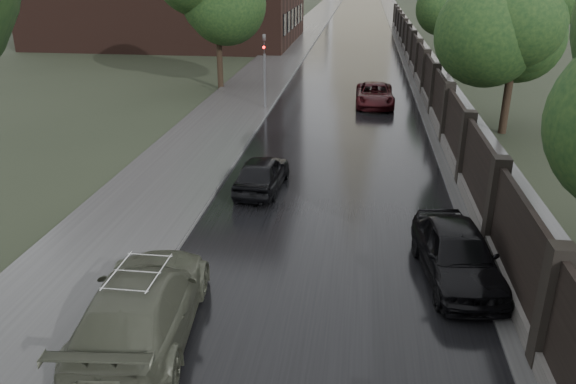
{
  "coord_description": "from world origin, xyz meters",
  "views": [
    {
      "loc": [
        0.82,
        -4.57,
        7.43
      ],
      "look_at": [
        -1.06,
        9.78,
        1.5
      ],
      "focal_mm": 35.0,
      "sensor_mm": 36.0,
      "label": 1
    }
  ],
  "objects_px": {
    "tree_right_b": "(518,24)",
    "hatchback_left": "(262,173)",
    "car_right_near": "(457,253)",
    "car_right_far": "(375,95)",
    "tree_left_far": "(217,2)",
    "volga_sedan": "(142,306)",
    "traffic_light": "(265,65)"
  },
  "relations": [
    {
      "from": "tree_right_b",
      "to": "car_right_near",
      "type": "distance_m",
      "value": 14.99
    },
    {
      "from": "traffic_light",
      "to": "volga_sedan",
      "type": "bearing_deg",
      "value": -87.73
    },
    {
      "from": "tree_left_far",
      "to": "traffic_light",
      "type": "bearing_deg",
      "value": -53.53
    },
    {
      "from": "tree_left_far",
      "to": "tree_right_b",
      "type": "xyz_separation_m",
      "value": [
        15.5,
        -8.0,
        -0.29
      ]
    },
    {
      "from": "traffic_light",
      "to": "hatchback_left",
      "type": "height_order",
      "value": "traffic_light"
    },
    {
      "from": "tree_right_b",
      "to": "hatchback_left",
      "type": "relative_size",
      "value": 1.93
    },
    {
      "from": "volga_sedan",
      "to": "car_right_near",
      "type": "relative_size",
      "value": 1.27
    },
    {
      "from": "tree_left_far",
      "to": "car_right_far",
      "type": "height_order",
      "value": "tree_left_far"
    },
    {
      "from": "volga_sedan",
      "to": "hatchback_left",
      "type": "xyz_separation_m",
      "value": [
        1.03,
        8.65,
        -0.16
      ]
    },
    {
      "from": "hatchback_left",
      "to": "car_right_far",
      "type": "distance_m",
      "value": 13.8
    },
    {
      "from": "tree_left_far",
      "to": "tree_right_b",
      "type": "distance_m",
      "value": 17.45
    },
    {
      "from": "tree_left_far",
      "to": "car_right_near",
      "type": "height_order",
      "value": "tree_left_far"
    },
    {
      "from": "hatchback_left",
      "to": "car_right_near",
      "type": "relative_size",
      "value": 0.86
    },
    {
      "from": "traffic_light",
      "to": "hatchback_left",
      "type": "distance_m",
      "value": 11.73
    },
    {
      "from": "tree_right_b",
      "to": "car_right_far",
      "type": "height_order",
      "value": "tree_right_b"
    },
    {
      "from": "traffic_light",
      "to": "car_right_near",
      "type": "distance_m",
      "value": 18.54
    },
    {
      "from": "tree_left_far",
      "to": "car_right_far",
      "type": "xyz_separation_m",
      "value": [
        9.6,
        -3.27,
        -4.63
      ]
    },
    {
      "from": "tree_right_b",
      "to": "tree_left_far",
      "type": "bearing_deg",
      "value": 152.7
    },
    {
      "from": "volga_sedan",
      "to": "car_right_near",
      "type": "bearing_deg",
      "value": -160.07
    },
    {
      "from": "tree_right_b",
      "to": "car_right_near",
      "type": "height_order",
      "value": "tree_right_b"
    },
    {
      "from": "tree_right_b",
      "to": "hatchback_left",
      "type": "xyz_separation_m",
      "value": [
        -9.97,
        -8.46,
        -4.33
      ]
    },
    {
      "from": "tree_left_far",
      "to": "hatchback_left",
      "type": "relative_size",
      "value": 2.03
    },
    {
      "from": "traffic_light",
      "to": "car_right_near",
      "type": "height_order",
      "value": "traffic_light"
    },
    {
      "from": "car_right_near",
      "to": "car_right_far",
      "type": "relative_size",
      "value": 0.95
    },
    {
      "from": "car_right_near",
      "to": "volga_sedan",
      "type": "bearing_deg",
      "value": -161.21
    },
    {
      "from": "tree_left_far",
      "to": "traffic_light",
      "type": "xyz_separation_m",
      "value": [
        3.7,
        -5.01,
        -2.84
      ]
    },
    {
      "from": "tree_right_b",
      "to": "hatchback_left",
      "type": "distance_m",
      "value": 13.77
    },
    {
      "from": "hatchback_left",
      "to": "car_right_far",
      "type": "relative_size",
      "value": 0.82
    },
    {
      "from": "car_right_far",
      "to": "tree_left_far",
      "type": "bearing_deg",
      "value": 160.13
    },
    {
      "from": "traffic_light",
      "to": "car_right_near",
      "type": "bearing_deg",
      "value": -65.35
    },
    {
      "from": "tree_left_far",
      "to": "volga_sedan",
      "type": "relative_size",
      "value": 1.38
    },
    {
      "from": "tree_right_b",
      "to": "volga_sedan",
      "type": "xyz_separation_m",
      "value": [
        -11.0,
        -17.11,
        -4.17
      ]
    }
  ]
}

